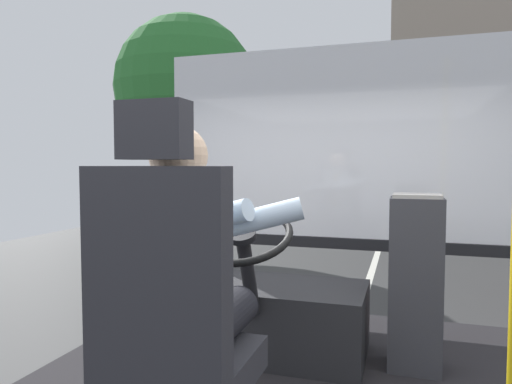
% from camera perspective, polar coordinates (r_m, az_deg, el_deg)
% --- Properties ---
extents(ground, '(18.00, 44.00, 0.06)m').
position_cam_1_polar(ground, '(10.80, 14.71, -7.15)').
color(ground, '#333333').
extents(driver_seat, '(0.48, 0.48, 1.28)m').
position_cam_1_polar(driver_seat, '(1.66, -10.24, -16.11)').
color(driver_seat, black).
rests_on(driver_seat, bus_floor).
extents(bus_driver, '(0.76, 0.54, 0.80)m').
position_cam_1_polar(bus_driver, '(1.71, -8.43, -9.09)').
color(bus_driver, black).
rests_on(bus_driver, driver_seat).
extents(steering_console, '(1.10, 0.98, 0.86)m').
position_cam_1_polar(steering_console, '(2.77, 1.46, -14.79)').
color(steering_console, black).
rests_on(steering_console, bus_floor).
extents(fare_box, '(0.27, 0.24, 0.93)m').
position_cam_1_polar(fare_box, '(2.65, 18.91, -10.39)').
color(fare_box, '#333338').
rests_on(fare_box, bus_floor).
extents(windshield_panel, '(2.50, 0.08, 1.48)m').
position_cam_1_polar(windshield_panel, '(3.47, 8.81, 2.66)').
color(windshield_panel, silver).
extents(street_tree, '(3.16, 3.16, 5.26)m').
position_cam_1_polar(street_tree, '(10.86, -8.62, 12.53)').
color(street_tree, '#4C3828').
rests_on(street_tree, ground).
extents(parked_car_white, '(1.77, 4.33, 1.29)m').
position_cam_1_polar(parked_car_white, '(22.85, 27.31, -0.17)').
color(parked_car_white, silver).
rests_on(parked_car_white, ground).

